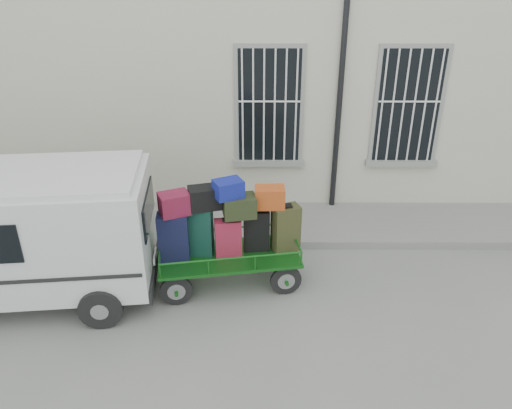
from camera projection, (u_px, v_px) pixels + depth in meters
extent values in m
plane|color=slate|center=(296.00, 293.00, 8.04)|extent=(80.00, 80.00, 0.00)
cube|color=beige|center=(285.00, 46.00, 11.61)|extent=(24.00, 5.00, 6.00)
cylinder|color=black|center=(341.00, 79.00, 9.39)|extent=(0.11, 0.11, 5.60)
cube|color=black|center=(269.00, 106.00, 9.70)|extent=(1.20, 0.08, 2.20)
cube|color=gray|center=(269.00, 162.00, 10.20)|extent=(1.45, 0.22, 0.12)
cube|color=black|center=(408.00, 107.00, 9.69)|extent=(1.20, 0.08, 2.20)
cube|color=gray|center=(400.00, 162.00, 10.19)|extent=(1.45, 0.22, 0.12)
cube|color=gray|center=(289.00, 224.00, 9.97)|extent=(24.00, 1.70, 0.15)
cylinder|color=black|center=(176.00, 291.00, 7.68)|extent=(0.51, 0.14, 0.51)
cylinder|color=gray|center=(176.00, 291.00, 7.68)|extent=(0.29, 0.14, 0.28)
cylinder|color=black|center=(175.00, 263.00, 8.36)|extent=(0.51, 0.14, 0.51)
cylinder|color=gray|center=(175.00, 263.00, 8.36)|extent=(0.29, 0.14, 0.28)
cylinder|color=black|center=(286.00, 280.00, 7.93)|extent=(0.51, 0.14, 0.51)
cylinder|color=gray|center=(286.00, 280.00, 7.93)|extent=(0.29, 0.14, 0.28)
cylinder|color=black|center=(276.00, 255.00, 8.61)|extent=(0.51, 0.14, 0.51)
cylinder|color=gray|center=(276.00, 255.00, 8.61)|extent=(0.29, 0.14, 0.28)
cube|color=#135617|center=(229.00, 256.00, 8.01)|extent=(2.37, 1.37, 0.05)
cylinder|color=#135617|center=(141.00, 255.00, 7.74)|extent=(0.30, 0.09, 0.57)
cube|color=black|center=(173.00, 237.00, 7.71)|extent=(0.49, 0.33, 0.79)
cube|color=black|center=(171.00, 214.00, 7.53)|extent=(0.21, 0.17, 0.03)
cube|color=black|center=(198.00, 231.00, 7.85)|extent=(0.48, 0.28, 0.81)
cube|color=black|center=(197.00, 207.00, 7.66)|extent=(0.20, 0.15, 0.03)
cube|color=maroon|center=(228.00, 238.00, 7.83)|extent=(0.44, 0.26, 0.64)
cube|color=black|center=(228.00, 219.00, 7.68)|extent=(0.18, 0.13, 0.03)
cube|color=black|center=(256.00, 230.00, 8.00)|extent=(0.42, 0.26, 0.70)
cube|color=black|center=(256.00, 210.00, 7.84)|extent=(0.18, 0.14, 0.03)
cube|color=#37371B|center=(286.00, 228.00, 7.97)|extent=(0.49, 0.40, 0.78)
cube|color=black|center=(286.00, 206.00, 7.79)|extent=(0.19, 0.16, 0.03)
cube|color=maroon|center=(174.00, 204.00, 7.49)|extent=(0.54, 0.48, 0.34)
cube|color=black|center=(206.00, 198.00, 7.61)|extent=(0.59, 0.44, 0.35)
cube|color=black|center=(239.00, 206.00, 7.61)|extent=(0.55, 0.43, 0.33)
cube|color=maroon|center=(270.00, 197.00, 7.72)|extent=(0.47, 0.32, 0.33)
cube|color=navy|center=(228.00, 189.00, 7.47)|extent=(0.51, 0.46, 0.27)
cube|color=silver|center=(11.00, 231.00, 7.47)|extent=(4.24, 2.16, 1.67)
cube|color=black|center=(148.00, 208.00, 7.52)|extent=(0.17, 1.30, 0.51)
cube|color=black|center=(154.00, 267.00, 8.00)|extent=(0.26, 1.72, 0.20)
cube|color=white|center=(155.00, 256.00, 7.90)|extent=(0.07, 0.39, 0.11)
cylinder|color=black|center=(101.00, 308.00, 7.21)|extent=(0.65, 0.27, 0.63)
cylinder|color=black|center=(118.00, 246.00, 8.73)|extent=(0.65, 0.27, 0.63)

